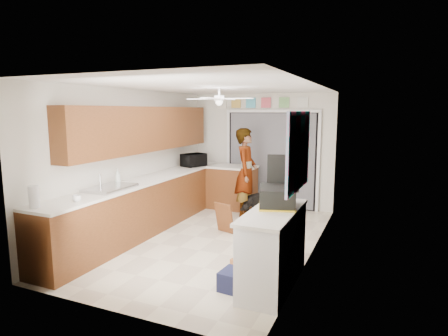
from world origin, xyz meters
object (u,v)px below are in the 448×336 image
(paper_towel_roll, at_px, (34,197))
(suitcase, at_px, (277,197))
(dog, at_px, (255,203))
(microwave, at_px, (194,160))
(navy_crate, at_px, (237,281))
(man, at_px, (246,172))
(cup, at_px, (77,198))
(soap_bottle, at_px, (118,176))
(cardboard_box, at_px, (248,268))

(paper_towel_roll, xyz_separation_m, suitcase, (2.73, 1.27, -0.02))
(suitcase, relative_size, dog, 0.99)
(microwave, bearing_deg, dog, -63.46)
(navy_crate, bearing_deg, microwave, 125.42)
(suitcase, xyz_separation_m, man, (-1.34, 2.56, -0.17))
(microwave, distance_m, cup, 3.41)
(paper_towel_roll, height_order, navy_crate, paper_towel_roll)
(microwave, height_order, dog, microwave)
(cup, bearing_deg, navy_crate, 7.07)
(microwave, xyz_separation_m, soap_bottle, (-0.21, -2.24, -0.01))
(microwave, distance_m, dog, 1.60)
(cup, bearing_deg, suitcase, 18.09)
(dog, bearing_deg, soap_bottle, -103.56)
(paper_towel_roll, bearing_deg, soap_bottle, 91.48)
(navy_crate, distance_m, dog, 3.39)
(soap_bottle, distance_m, navy_crate, 2.78)
(navy_crate, bearing_deg, suitcase, 59.57)
(cup, bearing_deg, soap_bottle, 103.35)
(paper_towel_roll, distance_m, suitcase, 3.01)
(paper_towel_roll, distance_m, navy_crate, 2.69)
(cup, distance_m, man, 3.57)
(microwave, distance_m, paper_towel_roll, 3.87)
(paper_towel_roll, bearing_deg, microwave, 87.44)
(microwave, relative_size, man, 0.28)
(navy_crate, bearing_deg, cardboard_box, 90.00)
(soap_bottle, height_order, cup, soap_bottle)
(soap_bottle, relative_size, suitcase, 0.45)
(microwave, relative_size, soap_bottle, 1.94)
(cup, height_order, navy_crate, cup)
(navy_crate, bearing_deg, soap_bottle, 159.76)
(cup, relative_size, suitcase, 0.19)
(navy_crate, xyz_separation_m, dog, (-0.88, 3.27, 0.11))
(paper_towel_roll, height_order, suitcase, paper_towel_roll)
(soap_bottle, relative_size, cardboard_box, 0.67)
(microwave, relative_size, paper_towel_roll, 1.80)
(cardboard_box, bearing_deg, microwave, 129.19)
(navy_crate, xyz_separation_m, man, (-1.02, 3.11, 0.78))
(man, bearing_deg, cup, 152.03)
(soap_bottle, bearing_deg, man, 57.10)
(man, bearing_deg, cardboard_box, -168.48)
(cup, bearing_deg, cardboard_box, 17.18)
(microwave, height_order, cardboard_box, microwave)
(cardboard_box, bearing_deg, soap_bottle, 168.44)
(dog, bearing_deg, man, -110.82)
(cup, distance_m, suitcase, 2.62)
(cardboard_box, height_order, dog, dog)
(cardboard_box, distance_m, man, 3.00)
(paper_towel_roll, relative_size, suitcase, 0.48)
(suitcase, height_order, man, man)
(suitcase, distance_m, cardboard_box, 1.01)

